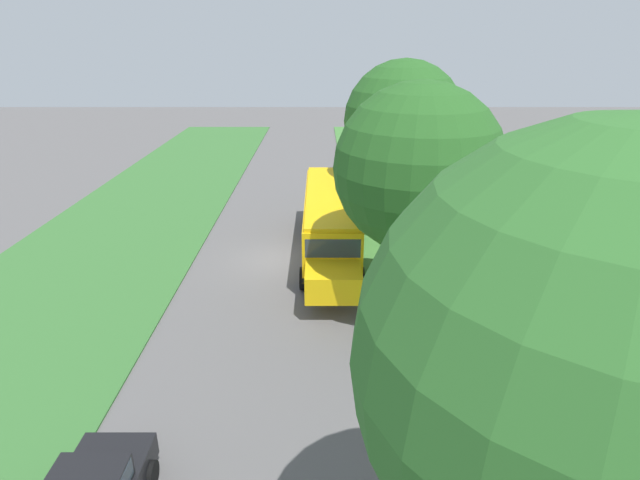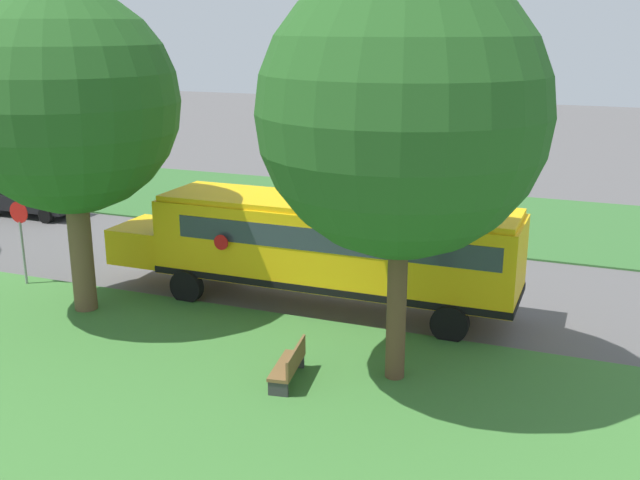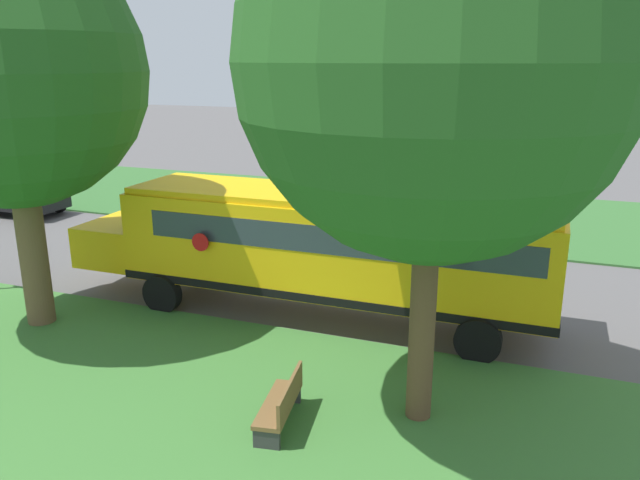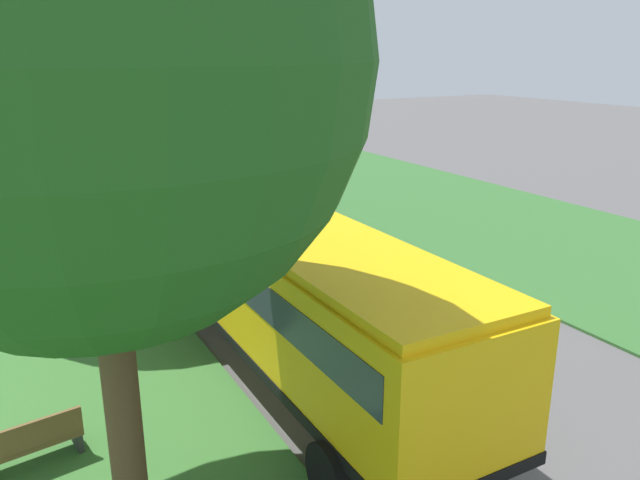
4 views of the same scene
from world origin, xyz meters
TOP-DOWN VIEW (x-y plane):
  - ground_plane at (0.00, 0.00)m, footprint 120.00×120.00m
  - grass_verge at (-10.00, 0.00)m, footprint 12.00×80.00m
  - grass_far_side at (9.00, 0.00)m, footprint 10.00×80.00m
  - school_bus at (-2.76, -0.80)m, footprint 2.84×12.42m
  - car_black_nearest at (2.80, 15.03)m, footprint 2.02×4.40m
  - oak_tree_beside_bus at (-6.50, -3.97)m, footprint 6.26×6.26m
  - oak_tree_roadside_mid at (-5.78, 5.40)m, footprint 6.00×6.00m
  - stop_sign at (-4.60, 8.62)m, footprint 0.08×0.68m
  - park_bench at (-7.75, -1.87)m, footprint 1.66×0.74m

SIDE VIEW (x-z plane):
  - ground_plane at x=0.00m, z-range 0.00..0.00m
  - grass_far_side at x=9.00m, z-range 0.00..0.07m
  - grass_verge at x=-10.00m, z-range 0.00..0.08m
  - park_bench at x=-7.75m, z-range 0.01..0.93m
  - car_black_nearest at x=2.80m, z-range 0.10..1.66m
  - stop_sign at x=-4.60m, z-range 0.37..3.11m
  - school_bus at x=-2.76m, z-range 0.34..3.50m
  - oak_tree_roadside_mid at x=-5.78m, z-range 1.55..10.54m
  - oak_tree_beside_bus at x=-6.50m, z-range 1.63..10.96m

